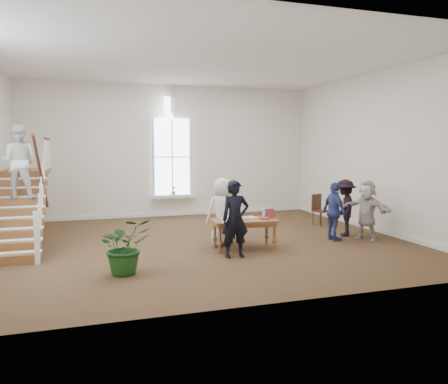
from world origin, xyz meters
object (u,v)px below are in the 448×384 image
object	(u,v)px
floor_plant	(125,246)
woman_cluster_c	(367,210)
woman_cluster_a	(334,212)
person_yellow	(228,209)
side_chair	(319,208)
police_officer	(235,219)
woman_cluster_b	(345,208)
library_table	(243,223)
elderly_woman	(222,211)

from	to	relation	value
floor_plant	woman_cluster_c	bearing A→B (deg)	10.74
woman_cluster_a	woman_cluster_c	size ratio (longest dim) A/B	0.97
person_yellow	side_chair	xyz separation A→B (m)	(3.37, 1.22, -0.28)
police_officer	floor_plant	bearing A→B (deg)	-165.71
floor_plant	side_chair	world-z (taller)	floor_plant
woman_cluster_b	floor_plant	size ratio (longest dim) A/B	1.43
woman_cluster_b	floor_plant	bearing A→B (deg)	-45.77
woman_cluster_b	woman_cluster_c	distance (m)	0.69
library_table	woman_cluster_b	distance (m)	3.21
side_chair	elderly_woman	bearing A→B (deg)	-173.19
floor_plant	woman_cluster_b	bearing A→B (deg)	17.00
woman_cluster_c	side_chair	size ratio (longest dim) A/B	1.64
elderly_woman	woman_cluster_c	bearing A→B (deg)	169.56
person_yellow	woman_cluster_c	size ratio (longest dim) A/B	1.03
library_table	elderly_woman	size ratio (longest dim) A/B	0.94
woman_cluster_b	side_chair	world-z (taller)	woman_cluster_b
police_officer	elderly_woman	size ratio (longest dim) A/B	1.02
elderly_woman	woman_cluster_c	size ratio (longest dim) A/B	1.07
elderly_woman	floor_plant	xyz separation A→B (m)	(-2.50, -1.80, -0.29)
elderly_woman	library_table	bearing A→B (deg)	117.92
library_table	elderly_woman	xyz separation A→B (m)	(-0.33, 0.60, 0.20)
police_officer	woman_cluster_c	size ratio (longest dim) A/B	1.09
elderly_woman	floor_plant	size ratio (longest dim) A/B	1.54
library_table	woman_cluster_a	size ratio (longest dim) A/B	1.03
floor_plant	library_table	bearing A→B (deg)	23.05
woman_cluster_a	woman_cluster_c	xyz separation A→B (m)	(0.82, -0.20, 0.02)
library_table	woman_cluster_b	bearing A→B (deg)	15.24
police_officer	floor_plant	world-z (taller)	police_officer
person_yellow	woman_cluster_a	size ratio (longest dim) A/B	1.07
elderly_woman	woman_cluster_c	distance (m)	3.75
library_table	woman_cluster_a	xyz separation A→B (m)	(2.54, 0.17, 0.13)
library_table	police_officer	distance (m)	0.81
woman_cluster_a	woman_cluster_c	distance (m)	0.85
police_officer	woman_cluster_b	bearing A→B (deg)	20.95
police_officer	library_table	bearing A→B (deg)	58.01
woman_cluster_b	police_officer	bearing A→B (deg)	-43.15
floor_plant	side_chair	distance (m)	7.10
police_officer	person_yellow	distance (m)	1.80
woman_cluster_b	floor_plant	world-z (taller)	woman_cluster_b
library_table	woman_cluster_a	distance (m)	2.55
library_table	woman_cluster_b	size ratio (longest dim) A/B	1.01
elderly_woman	floor_plant	bearing A→B (deg)	34.99
woman_cluster_c	floor_plant	size ratio (longest dim) A/B	1.44
woman_cluster_a	floor_plant	distance (m)	5.55
elderly_woman	woman_cluster_b	distance (m)	3.47
woman_cluster_b	woman_cluster_c	xyz separation A→B (m)	(0.22, -0.65, 0.01)
floor_plant	elderly_woman	bearing A→B (deg)	35.79
elderly_woman	side_chair	world-z (taller)	elderly_woman
person_yellow	library_table	bearing A→B (deg)	65.23
elderly_woman	side_chair	xyz separation A→B (m)	(3.67, 1.72, -0.31)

